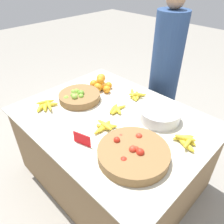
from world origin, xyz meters
TOP-DOWN VIEW (x-y plane):
  - ground_plane at (0.00, 0.00)m, footprint 12.00×12.00m
  - market_table at (0.00, 0.00)m, footprint 1.47×1.13m
  - lime_bowl at (-0.38, -0.02)m, footprint 0.35×0.35m
  - tomato_basket at (0.39, -0.20)m, footprint 0.45×0.45m
  - orange_pile at (-0.39, 0.24)m, footprint 0.23×0.18m
  - metal_bowl at (0.27, 0.24)m, footprint 0.31×0.31m
  - price_sign at (0.07, -0.35)m, footprint 0.13×0.04m
  - banana_bunch_front_left at (-0.06, 0.36)m, footprint 0.16×0.17m
  - banana_bunch_middle_right at (0.06, -0.14)m, footprint 0.15×0.19m
  - banana_bunch_front_center at (-0.04, 0.09)m, footprint 0.14×0.18m
  - banana_bunch_front_right at (0.55, 0.14)m, footprint 0.18×0.17m
  - banana_bunch_middle_left at (-0.49, -0.29)m, footprint 0.20×0.20m
  - vendor_person at (-0.09, 0.84)m, footprint 0.29×0.29m

SIDE VIEW (x-z plane):
  - ground_plane at x=0.00m, z-range 0.00..0.00m
  - market_table at x=0.00m, z-range 0.00..0.69m
  - vendor_person at x=-0.09m, z-range -0.05..1.45m
  - banana_bunch_front_center at x=-0.04m, z-range 0.69..0.72m
  - banana_bunch_middle_right at x=0.06m, z-range 0.68..0.73m
  - banana_bunch_front_left at x=-0.06m, z-range 0.68..0.74m
  - banana_bunch_middle_left at x=-0.49m, z-range 0.68..0.74m
  - banana_bunch_front_right at x=0.55m, z-range 0.68..0.74m
  - tomato_basket at x=0.39m, z-range 0.67..0.77m
  - lime_bowl at x=-0.38m, z-range 0.67..0.77m
  - price_sign at x=0.07m, z-range 0.69..0.78m
  - metal_bowl at x=0.27m, z-range 0.69..0.78m
  - orange_pile at x=-0.39m, z-range 0.67..0.81m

